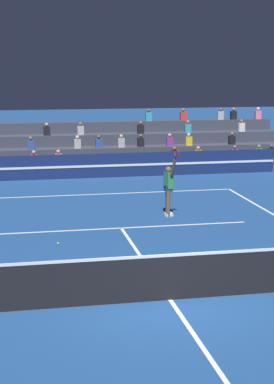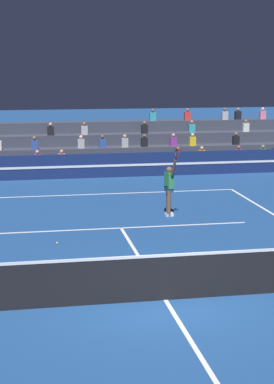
{
  "view_description": "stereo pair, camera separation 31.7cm",
  "coord_description": "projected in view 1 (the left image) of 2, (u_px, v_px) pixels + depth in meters",
  "views": [
    {
      "loc": [
        -3.32,
        -13.09,
        5.17
      ],
      "look_at": [
        0.56,
        6.69,
        1.1
      ],
      "focal_mm": 60.0,
      "sensor_mm": 36.0,
      "label": 1
    },
    {
      "loc": [
        -3.01,
        -13.15,
        5.17
      ],
      "look_at": [
        0.56,
        6.69,
        1.1
      ],
      "focal_mm": 60.0,
      "sensor_mm": 36.0,
      "label": 2
    }
  ],
  "objects": [
    {
      "name": "ground_plane",
      "position": [
        170.0,
        300.0,
        14.24
      ],
      "size": [
        120.0,
        120.0,
        0.0
      ],
      "primitive_type": "plane",
      "color": "navy"
    },
    {
      "name": "court_lines",
      "position": [
        170.0,
        300.0,
        14.24
      ],
      "size": [
        11.1,
        23.9,
        0.01
      ],
      "color": "white",
      "rests_on": "ground"
    },
    {
      "name": "tennis_net",
      "position": [
        170.0,
        276.0,
        14.13
      ],
      "size": [
        12.0,
        0.1,
        1.1
      ],
      "color": "#2D6B38",
      "rests_on": "ground"
    },
    {
      "name": "sponsor_banner_wall",
      "position": [
        87.0,
        166.0,
        29.27
      ],
      "size": [
        18.0,
        0.26,
        1.1
      ],
      "color": "navy",
      "rests_on": "ground"
    },
    {
      "name": "bleacher_stand",
      "position": [
        79.0,
        151.0,
        32.26
      ],
      "size": [
        20.72,
        3.8,
        2.83
      ],
      "color": "#383D4C",
      "rests_on": "ground"
    },
    {
      "name": "tennis_player",
      "position": [
        168.0,
        187.0,
        21.91
      ],
      "size": [
        0.34,
        1.05,
        2.47
      ],
      "color": "brown",
      "rests_on": "ground"
    },
    {
      "name": "tennis_ball",
      "position": [
        58.0,
        243.0,
        18.57
      ],
      "size": [
        0.07,
        0.07,
        0.07
      ],
      "primitive_type": "sphere",
      "color": "#C6DB33",
      "rests_on": "ground"
    }
  ]
}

